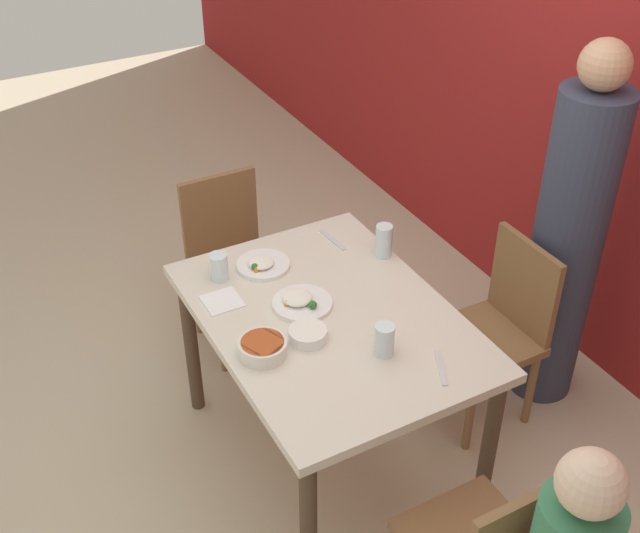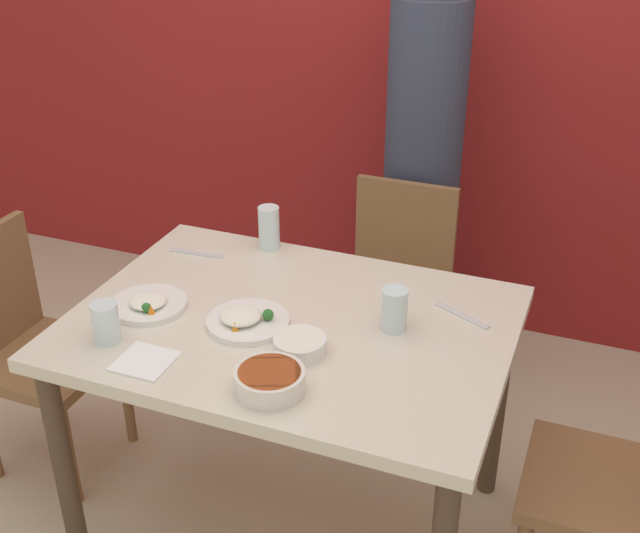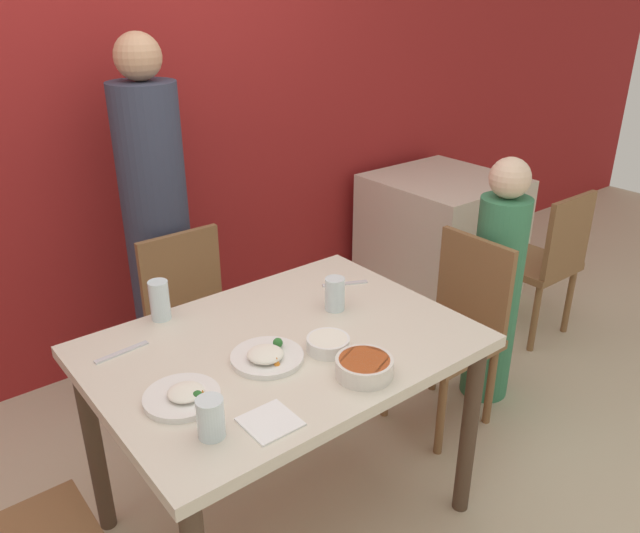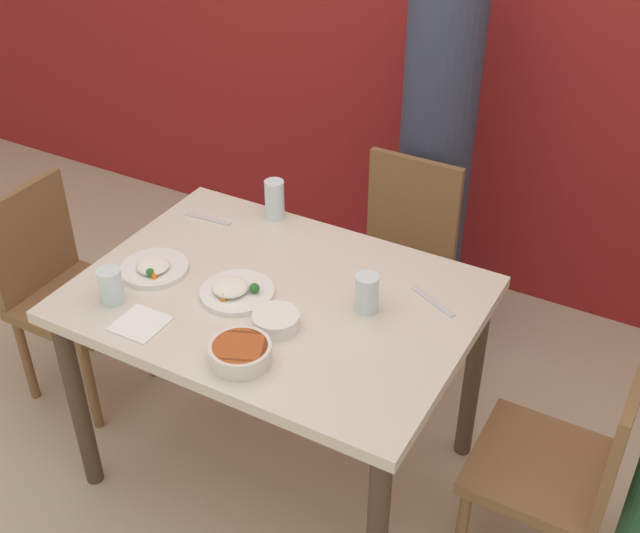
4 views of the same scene
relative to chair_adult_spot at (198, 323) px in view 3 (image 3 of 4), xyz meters
The scene contains 19 objects.
ground_plane 0.91m from the chair_adult_spot, 95.90° to the right, with size 10.00×10.00×0.00m, color beige.
wall_back 1.12m from the chair_adult_spot, 96.67° to the left, with size 10.00×0.06×2.70m.
dining_table 0.81m from the chair_adult_spot, 95.90° to the right, with size 1.21×0.88×0.77m.
chair_adult_spot is the anchor object (origin of this frame).
chair_child_spot 1.13m from the chair_adult_spot, 40.25° to the right, with size 0.40×0.40×0.85m.
person_adult 0.45m from the chair_adult_spot, 90.00° to the left, with size 0.29×0.29×1.67m.
person_child 1.36m from the chair_adult_spot, 32.45° to the right, with size 0.23×0.23×1.18m.
bowl_curry 1.14m from the chair_adult_spot, 90.02° to the right, with size 0.17×0.17×0.06m.
plate_rice_adult 1.04m from the chair_adult_spot, 119.18° to the right, with size 0.22×0.22×0.05m.
plate_rice_child 0.92m from the chair_adult_spot, 102.31° to the right, with size 0.23×0.23×0.05m.
bowl_rice_small 0.97m from the chair_adult_spot, 89.71° to the right, with size 0.14×0.14×0.04m.
glass_water_tall 0.82m from the chair_adult_spot, 74.43° to the right, with size 0.07×0.07×0.12m.
glass_water_short 0.63m from the chair_adult_spot, 129.80° to the right, with size 0.07×0.07×0.14m.
glass_water_center 1.21m from the chair_adult_spot, 115.30° to the right, with size 0.07×0.07×0.11m.
napkin_folded 1.19m from the chair_adult_spot, 107.58° to the right, with size 0.14×0.14×0.01m.
fork_steel 0.75m from the chair_adult_spot, 58.21° to the right, with size 0.17×0.10×0.01m.
spoon_steel 0.80m from the chair_adult_spot, 135.27° to the right, with size 0.18×0.03×0.01m.
background_table 1.83m from the chair_adult_spot, ahead, with size 0.78×0.80×0.76m.
chair_background 1.90m from the chair_adult_spot, 17.10° to the right, with size 0.40×0.40×0.85m.
Camera 3 is at (-1.00, -1.46, 1.84)m, focal length 35.00 mm.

